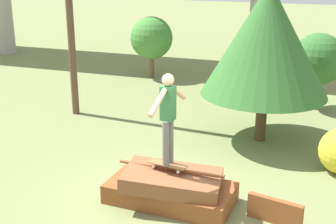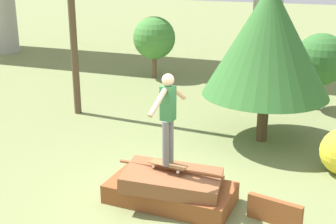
{
  "view_description": "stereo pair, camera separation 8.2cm",
  "coord_description": "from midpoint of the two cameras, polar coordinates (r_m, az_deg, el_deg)",
  "views": [
    {
      "loc": [
        2.56,
        -7.32,
        4.35
      ],
      "look_at": [
        -0.03,
        -0.06,
        1.78
      ],
      "focal_mm": 50.0,
      "sensor_mm": 36.0,
      "label": 1
    },
    {
      "loc": [
        2.64,
        -7.3,
        4.35
      ],
      "look_at": [
        -0.03,
        -0.06,
        1.78
      ],
      "focal_mm": 50.0,
      "sensor_mm": 36.0,
      "label": 2
    }
  ],
  "objects": [
    {
      "name": "scrap_pile",
      "position": [
        8.72,
        0.65,
        -9.27
      ],
      "size": [
        2.37,
        1.37,
        0.7
      ],
      "color": "brown",
      "rests_on": "ground_plane"
    },
    {
      "name": "skater",
      "position": [
        8.13,
        0.29,
        -0.09
      ],
      "size": [
        0.28,
        1.25,
        1.68
      ],
      "color": "slate",
      "rests_on": "skateboard"
    },
    {
      "name": "tree_mid_back",
      "position": [
        11.22,
        12.29,
        8.56
      ],
      "size": [
        3.02,
        3.02,
        3.82
      ],
      "color": "#4C3823",
      "rests_on": "ground_plane"
    },
    {
      "name": "ground_plane",
      "position": [
        8.9,
        0.56,
        -10.82
      ],
      "size": [
        80.0,
        80.0,
        0.0
      ],
      "primitive_type": "plane",
      "color": "olive"
    },
    {
      "name": "tree_behind_right",
      "position": [
        17.42,
        -1.56,
        9.0
      ],
      "size": [
        1.56,
        1.56,
        2.27
      ],
      "color": "brown",
      "rests_on": "ground_plane"
    },
    {
      "name": "tree_behind_left",
      "position": [
        14.31,
        18.29,
        6.07
      ],
      "size": [
        1.51,
        1.51,
        2.27
      ],
      "color": "#4C3823",
      "rests_on": "ground_plane"
    },
    {
      "name": "skateboard",
      "position": [
        8.5,
        0.28,
        -6.44
      ],
      "size": [
        0.74,
        0.32,
        0.09
      ],
      "color": "brown",
      "rests_on": "scrap_pile"
    },
    {
      "name": "scrap_plank_loose",
      "position": [
        8.34,
        13.14,
        -11.74
      ],
      "size": [
        0.96,
        0.32,
        0.45
      ],
      "color": "brown",
      "rests_on": "ground_plane"
    }
  ]
}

